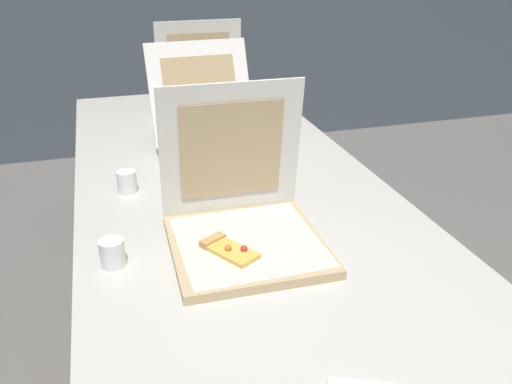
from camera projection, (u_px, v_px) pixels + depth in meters
table at (233, 202)px, 1.59m from camera, size 0.89×2.24×0.75m
pizza_box_front at (243, 224)px, 1.26m from camera, size 0.36×0.36×0.37m
pizza_box_middle at (215, 147)px, 1.73m from camera, size 0.36×0.49×0.35m
pizza_box_back at (207, 106)px, 2.15m from camera, size 0.35×0.35×0.37m
cup_white_near_left at (112, 253)px, 1.19m from camera, size 0.06×0.06×0.06m
cup_white_mid at (127, 182)px, 1.53m from camera, size 0.06×0.06×0.06m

